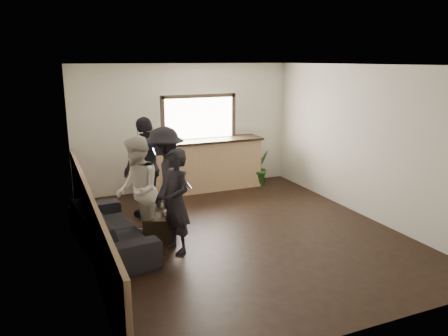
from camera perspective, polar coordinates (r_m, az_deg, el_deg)
name	(u,v)px	position (r m, az deg, el deg)	size (l,w,h in m)	color
ground	(242,233)	(7.54, 2.40, -8.48)	(5.00, 6.00, 0.01)	black
room_shell	(201,152)	(6.83, -3.07, 2.04)	(5.01, 6.01, 2.80)	silver
bar_counter	(203,162)	(9.83, -2.73, 0.82)	(2.70, 0.68, 2.13)	tan
sofa	(111,229)	(7.08, -14.60, -7.68)	(2.20, 0.86, 0.64)	black
coffee_table	(162,223)	(7.50, -8.15, -7.12)	(0.50, 0.90, 0.40)	black
cup_a	(160,205)	(7.61, -8.38, -4.86)	(0.11, 0.11, 0.09)	silver
cup_b	(166,213)	(7.23, -7.58, -5.85)	(0.09, 0.09, 0.08)	silver
potted_plant	(260,168)	(10.26, 4.74, 0.06)	(0.46, 0.37, 0.83)	#2D6623
person_a	(176,201)	(6.64, -6.25, -4.33)	(0.53, 0.67, 1.61)	black
person_b	(137,190)	(7.04, -11.24, -2.90)	(0.77, 0.93, 1.74)	silver
person_c	(165,178)	(7.57, -7.71, -1.34)	(1.07, 1.33, 1.79)	black
person_d	(147,167)	(8.21, -10.00, 0.10)	(1.18, 0.98, 1.88)	black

